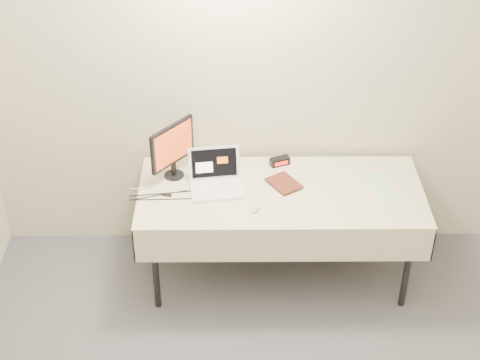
{
  "coord_description": "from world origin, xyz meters",
  "views": [
    {
      "loc": [
        -0.29,
        -1.84,
        3.52
      ],
      "look_at": [
        -0.27,
        1.99,
        0.86
      ],
      "focal_mm": 55.0,
      "sensor_mm": 36.0,
      "label": 1
    }
  ],
  "objects_px": {
    "table": "(281,198)",
    "book": "(274,175)",
    "laptop": "(216,179)",
    "monitor": "(172,147)"
  },
  "relations": [
    {
      "from": "laptop",
      "to": "monitor",
      "type": "xyz_separation_m",
      "value": [
        -0.28,
        0.11,
        0.17
      ]
    },
    {
      "from": "monitor",
      "to": "book",
      "type": "relative_size",
      "value": 1.78
    },
    {
      "from": "table",
      "to": "laptop",
      "type": "bearing_deg",
      "value": 172.03
    },
    {
      "from": "laptop",
      "to": "book",
      "type": "relative_size",
      "value": 1.71
    },
    {
      "from": "monitor",
      "to": "book",
      "type": "height_order",
      "value": "monitor"
    },
    {
      "from": "laptop",
      "to": "table",
      "type": "bearing_deg",
      "value": -15.57
    },
    {
      "from": "monitor",
      "to": "laptop",
      "type": "bearing_deg",
      "value": -72.68
    },
    {
      "from": "table",
      "to": "laptop",
      "type": "xyz_separation_m",
      "value": [
        -0.43,
        0.06,
        0.12
      ]
    },
    {
      "from": "table",
      "to": "monitor",
      "type": "height_order",
      "value": "monitor"
    },
    {
      "from": "table",
      "to": "book",
      "type": "bearing_deg",
      "value": 156.79
    }
  ]
}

